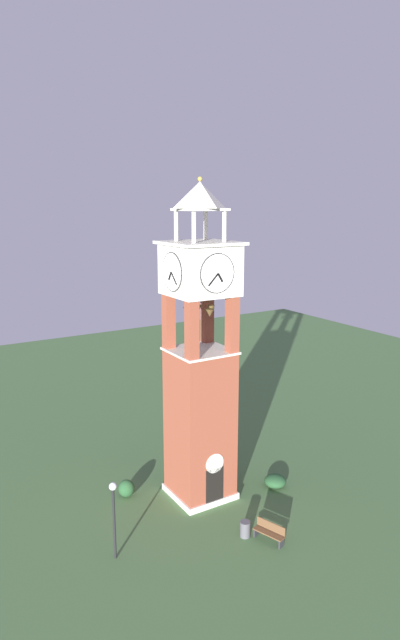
{
  "coord_description": "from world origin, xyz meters",
  "views": [
    {
      "loc": [
        -14.27,
        -23.38,
        16.11
      ],
      "look_at": [
        0.0,
        0.0,
        10.15
      ],
      "focal_mm": 29.75,
      "sensor_mm": 36.0,
      "label": 1
    }
  ],
  "objects_px": {
    "clock_tower": "(200,372)",
    "lamp_post": "(114,506)",
    "park_bench": "(269,532)",
    "trash_bin": "(245,529)"
  },
  "relations": [
    {
      "from": "trash_bin",
      "to": "park_bench",
      "type": "bearing_deg",
      "value": -48.78
    },
    {
      "from": "lamp_post",
      "to": "trash_bin",
      "type": "distance_m",
      "value": 6.79
    },
    {
      "from": "park_bench",
      "to": "trash_bin",
      "type": "distance_m",
      "value": 1.22
    },
    {
      "from": "clock_tower",
      "to": "trash_bin",
      "type": "bearing_deg",
      "value": -91.96
    },
    {
      "from": "clock_tower",
      "to": "lamp_post",
      "type": "height_order",
      "value": "clock_tower"
    },
    {
      "from": "park_bench",
      "to": "trash_bin",
      "type": "relative_size",
      "value": 2.07
    },
    {
      "from": "lamp_post",
      "to": "park_bench",
      "type": "bearing_deg",
      "value": -21.41
    },
    {
      "from": "clock_tower",
      "to": "park_bench",
      "type": "distance_m",
      "value": 8.73
    },
    {
      "from": "clock_tower",
      "to": "lamp_post",
      "type": "distance_m",
      "value": 8.26
    },
    {
      "from": "clock_tower",
      "to": "park_bench",
      "type": "xyz_separation_m",
      "value": [
        0.65,
        -5.46,
        -6.78
      ]
    }
  ]
}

